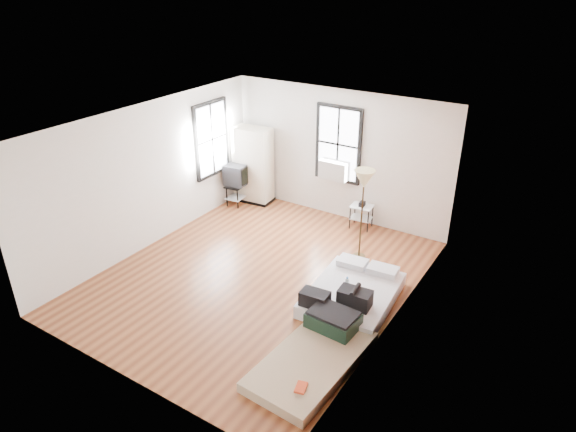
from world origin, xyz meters
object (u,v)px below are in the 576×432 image
Objects in this scene: mattress_main at (352,293)px; floor_lamp at (364,183)px; mattress_bare at (317,351)px; wardrobe at (253,165)px; side_table at (362,211)px; tv_stand at (238,175)px.

floor_lamp reaches higher than mattress_main.
mattress_bare is 1.15× the size of floor_lamp.
wardrobe reaches higher than side_table.
mattress_main is at bearing -69.47° from floor_lamp.
side_table is at bearing 110.00° from mattress_bare.
floor_lamp is at bearing 107.08° from mattress_bare.
floor_lamp reaches higher than side_table.
mattress_main is 1.05× the size of floor_lamp.
wardrobe is (-3.94, 3.94, 0.75)m from mattress_bare.
side_table is 1.69m from floor_lamp.
floor_lamp is (3.24, -1.08, 0.65)m from wardrobe.
mattress_main is 3.15× the size of side_table.
mattress_main is 4.53m from wardrobe.
wardrobe is 0.42m from tv_stand.
mattress_bare is 4.19m from side_table.
floor_lamp is at bearing 105.85° from mattress_main.
wardrobe is 0.99× the size of floor_lamp.
side_table is 0.61× the size of tv_stand.
side_table is at bearing -3.76° from wardrobe.
side_table is (2.74, 0.07, -0.48)m from wardrobe.
mattress_bare is 1.16× the size of wardrobe.
wardrobe reaches higher than tv_stand.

